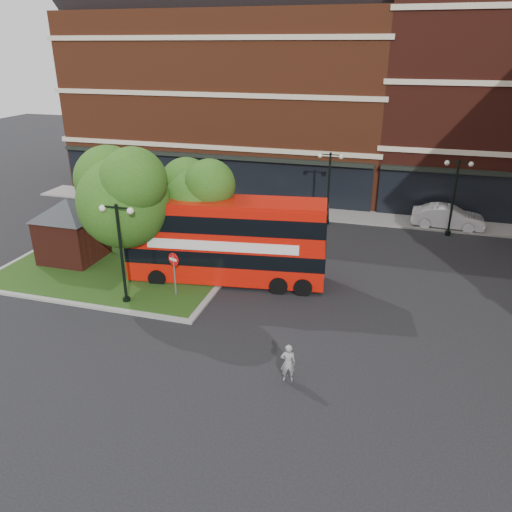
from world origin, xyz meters
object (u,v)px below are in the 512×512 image
(bus, at_px, (226,235))
(woman, at_px, (288,363))
(car_silver, at_px, (252,208))
(car_white, at_px, (448,217))

(bus, distance_m, woman, 9.19)
(woman, xyz_separation_m, car_silver, (-6.78, 18.00, -0.08))
(car_silver, height_order, car_white, car_white)
(bus, height_order, woman, bus)
(car_silver, relative_size, car_white, 0.87)
(bus, xyz_separation_m, car_silver, (-1.78, 10.50, -1.85))
(bus, relative_size, car_silver, 2.55)
(woman, relative_size, car_silver, 0.38)
(woman, height_order, car_white, car_white)
(woman, bearing_deg, bus, -70.77)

